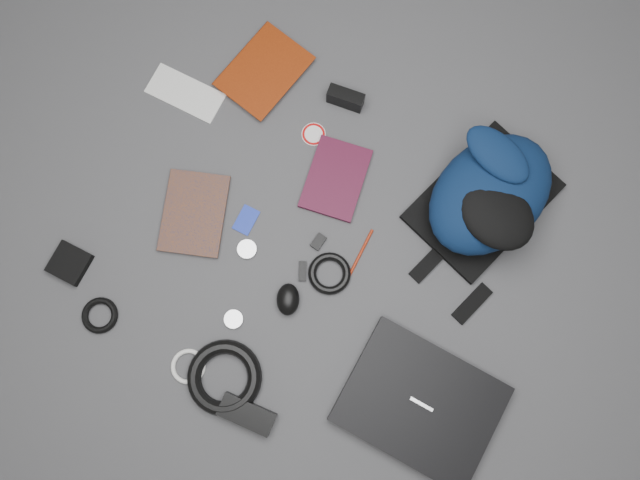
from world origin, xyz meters
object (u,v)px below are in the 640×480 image
at_px(textbook_red, 239,53).
at_px(power_brick, 247,414).
at_px(compact_camera, 346,98).
at_px(laptop, 420,404).
at_px(comic_book, 164,210).
at_px(mouse, 288,299).
at_px(backpack, 490,194).
at_px(dvd_case, 336,179).
at_px(pouch, 70,263).

relative_size(textbook_red, power_brick, 1.70).
relative_size(compact_camera, power_brick, 0.71).
height_order(laptop, comic_book, laptop).
bearing_deg(laptop, mouse, 170.87).
bearing_deg(backpack, laptop, -64.47).
relative_size(backpack, dvd_case, 1.95).
bearing_deg(pouch, backpack, 31.80).
height_order(laptop, mouse, mouse).
bearing_deg(comic_book, pouch, -141.56).
bearing_deg(dvd_case, laptop, -52.52).
height_order(textbook_red, compact_camera, compact_camera).
relative_size(comic_book, compact_camera, 2.25).
bearing_deg(pouch, textbook_red, 76.96).
xyz_separation_m(compact_camera, mouse, (0.08, -0.58, -0.01)).
distance_m(laptop, textbook_red, 1.09).
distance_m(dvd_case, mouse, 0.36).
xyz_separation_m(dvd_case, mouse, (0.01, -0.36, 0.01)).
bearing_deg(textbook_red, compact_camera, 13.25).
height_order(laptop, textbook_red, laptop).
height_order(laptop, compact_camera, compact_camera).
distance_m(power_brick, pouch, 0.63).
xyz_separation_m(textbook_red, pouch, (-0.17, -0.74, -0.00)).
distance_m(backpack, textbook_red, 0.81).
distance_m(compact_camera, mouse, 0.59).
height_order(backpack, pouch, backpack).
distance_m(laptop, compact_camera, 0.85).
bearing_deg(dvd_case, mouse, -93.14).
xyz_separation_m(mouse, power_brick, (0.02, -0.31, -0.00)).
xyz_separation_m(textbook_red, compact_camera, (0.34, -0.01, 0.02)).
height_order(textbook_red, mouse, mouse).
bearing_deg(compact_camera, mouse, -85.48).
relative_size(textbook_red, compact_camera, 2.40).
bearing_deg(power_brick, comic_book, 137.25).
xyz_separation_m(laptop, textbook_red, (-0.84, 0.71, -0.01)).
height_order(compact_camera, pouch, compact_camera).
relative_size(comic_book, mouse, 2.70).
distance_m(textbook_red, mouse, 0.72).
xyz_separation_m(laptop, power_brick, (-0.40, -0.20, -0.00)).
relative_size(comic_book, pouch, 2.45).
distance_m(laptop, mouse, 0.44).
distance_m(textbook_red, pouch, 0.76).
relative_size(backpack, pouch, 4.44).
bearing_deg(backpack, dvd_case, -144.34).
height_order(backpack, dvd_case, backpack).
bearing_deg(pouch, power_brick, -15.85).
relative_size(backpack, compact_camera, 4.08).
height_order(comic_book, compact_camera, compact_camera).
height_order(backpack, power_brick, backpack).
bearing_deg(mouse, comic_book, 146.26).
bearing_deg(textbook_red, backpack, 6.01).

